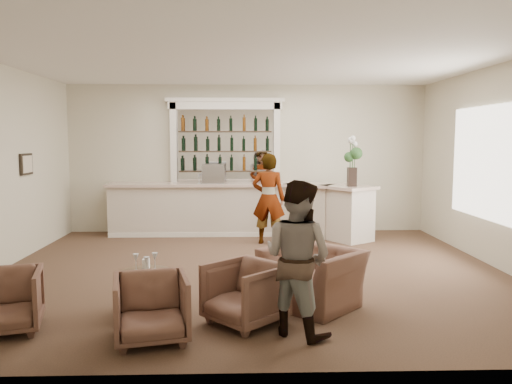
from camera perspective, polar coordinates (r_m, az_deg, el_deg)
ground at (r=8.05m, az=-0.58°, el=-9.00°), size 8.00×8.00×0.00m
room_shell at (r=8.49m, az=0.41°, el=7.73°), size 8.04×7.02×3.32m
bar_counter at (r=10.87m, az=-1.76°, el=-1.98°), size 5.72×1.80×1.14m
back_bar_alcove at (r=11.19m, az=-3.52°, el=5.73°), size 2.64×0.25×3.00m
cocktail_table at (r=6.30m, az=-12.45°, el=-11.05°), size 0.64×0.64×0.50m
sommelier at (r=9.96m, az=1.44°, el=-0.77°), size 0.74×0.56×1.82m
guest at (r=5.37m, az=4.76°, el=-7.51°), size 1.02×1.00×1.66m
armchair_left at (r=6.16m, az=-26.76°, el=-11.09°), size 0.90×0.92×0.68m
armchair_center at (r=5.41m, az=-11.88°, el=-12.86°), size 0.89×0.91×0.69m
armchair_right at (r=5.75m, az=-1.26°, el=-11.50°), size 1.08×1.08×0.71m
armchair_far at (r=6.41m, az=6.46°, el=-9.65°), size 1.46×1.46×0.72m
espresso_machine at (r=10.82m, az=-4.84°, el=2.10°), size 0.49×0.42×0.42m
flower_vase at (r=10.30m, az=10.94°, el=3.81°), size 0.27×0.27×1.01m
wine_glass_bar_left at (r=10.91m, az=-6.23°, el=1.56°), size 0.07×0.07×0.21m
wine_glass_bar_right at (r=10.84m, az=-6.53°, el=1.53°), size 0.07×0.07×0.21m
wine_glass_tbl_a at (r=6.26m, az=-13.56°, el=-7.82°), size 0.07×0.07×0.21m
wine_glass_tbl_b at (r=6.27m, az=-11.48°, el=-7.76°), size 0.07×0.07×0.21m
wine_glass_tbl_c at (r=6.08m, az=-12.38°, el=-8.22°), size 0.07×0.07×0.21m
napkin_holder at (r=6.36m, az=-12.46°, el=-8.01°), size 0.08×0.08×0.12m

